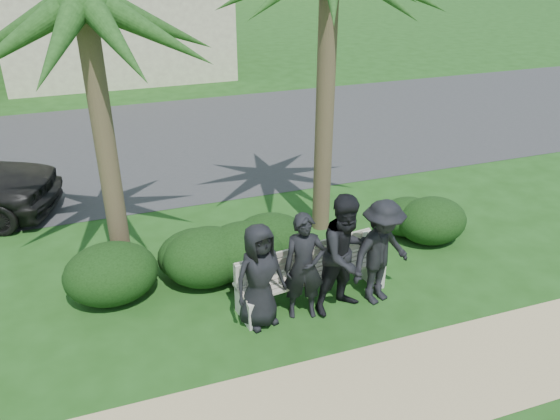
# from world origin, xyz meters

# --- Properties ---
(ground) EXTENTS (160.00, 160.00, 0.00)m
(ground) POSITION_xyz_m (0.00, 0.00, 0.00)
(ground) COLOR #1B4413
(ground) RESTS_ON ground
(footpath) EXTENTS (30.00, 1.60, 0.01)m
(footpath) POSITION_xyz_m (0.00, -1.80, 0.00)
(footpath) COLOR tan
(footpath) RESTS_ON ground
(asphalt_street) EXTENTS (160.00, 8.00, 0.01)m
(asphalt_street) POSITION_xyz_m (0.00, 8.00, 0.00)
(asphalt_street) COLOR #2D2D30
(asphalt_street) RESTS_ON ground
(park_bench) EXTENTS (2.40, 0.84, 0.81)m
(park_bench) POSITION_xyz_m (0.46, 0.28, 0.37)
(park_bench) COLOR #ACA290
(park_bench) RESTS_ON ground
(man_a) EXTENTS (0.87, 0.68, 1.57)m
(man_a) POSITION_xyz_m (-0.45, -0.02, 0.79)
(man_a) COLOR black
(man_a) RESTS_ON ground
(man_b) EXTENTS (0.67, 0.51, 1.64)m
(man_b) POSITION_xyz_m (0.20, -0.05, 0.82)
(man_b) COLOR black
(man_b) RESTS_ON ground
(man_c) EXTENTS (1.04, 0.89, 1.85)m
(man_c) POSITION_xyz_m (0.83, -0.09, 0.92)
(man_c) COLOR black
(man_c) RESTS_ON ground
(man_d) EXTENTS (1.22, 0.92, 1.67)m
(man_d) POSITION_xyz_m (1.39, -0.09, 0.84)
(man_d) COLOR black
(man_d) RESTS_ON ground
(hedge_a) EXTENTS (1.41, 1.16, 0.92)m
(hedge_a) POSITION_xyz_m (-2.39, 1.28, 0.46)
(hedge_a) COLOR black
(hedge_a) RESTS_ON ground
(hedge_b) EXTENTS (1.26, 1.04, 0.82)m
(hedge_b) POSITION_xyz_m (-1.05, 1.47, 0.41)
(hedge_b) COLOR black
(hedge_b) RESTS_ON ground
(hedge_c) EXTENTS (1.42, 1.17, 0.92)m
(hedge_c) POSITION_xyz_m (-0.34, 1.25, 0.46)
(hedge_c) COLOR black
(hedge_c) RESTS_ON ground
(hedge_d) EXTENTS (1.35, 1.12, 0.88)m
(hedge_d) POSITION_xyz_m (0.18, 1.48, 0.44)
(hedge_d) COLOR black
(hedge_d) RESTS_ON ground
(hedge_e) EXTENTS (1.08, 0.89, 0.70)m
(hedge_e) POSITION_xyz_m (2.91, 1.62, 0.35)
(hedge_e) COLOR black
(hedge_e) RESTS_ON ground
(hedge_f) EXTENTS (1.27, 1.05, 0.83)m
(hedge_f) POSITION_xyz_m (3.18, 1.23, 0.42)
(hedge_f) COLOR black
(hedge_f) RESTS_ON ground
(hedge_extra) EXTENTS (1.41, 1.16, 0.92)m
(hedge_extra) POSITION_xyz_m (-0.93, 1.28, 0.46)
(hedge_extra) COLOR black
(hedge_extra) RESTS_ON ground
(palm_left) EXTENTS (3.00, 3.00, 5.07)m
(palm_left) POSITION_xyz_m (-2.19, 2.21, 4.12)
(palm_left) COLOR brown
(palm_left) RESTS_ON ground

